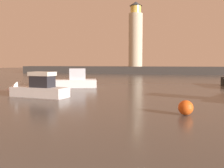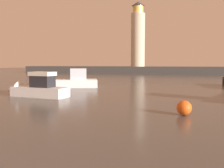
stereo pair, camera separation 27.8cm
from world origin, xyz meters
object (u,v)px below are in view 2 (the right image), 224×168
object	(u,v)px
lighthouse	(138,36)
mooring_buoy	(184,108)
motorboat_0	(62,82)
motorboat_2	(32,89)

from	to	relation	value
lighthouse	mooring_buoy	world-z (taller)	lighthouse
lighthouse	motorboat_0	world-z (taller)	lighthouse
motorboat_2	lighthouse	bearing A→B (deg)	91.12
lighthouse	mooring_buoy	xyz separation A→B (m)	(13.72, -55.72, -9.93)
lighthouse	motorboat_2	bearing A→B (deg)	-88.88
lighthouse	mooring_buoy	distance (m)	58.23
lighthouse	motorboat_2	size ratio (longest dim) A/B	2.80
lighthouse	motorboat_2	xyz separation A→B (m)	(1.00, -51.13, -9.68)
motorboat_2	mooring_buoy	size ratio (longest dim) A/B	7.69
lighthouse	motorboat_2	distance (m)	52.05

